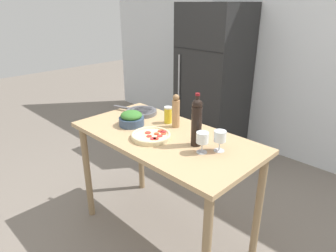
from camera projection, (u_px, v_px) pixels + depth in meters
name	position (u px, v px, depth m)	size (l,w,h in m)	color
ground_plane	(165.00, 232.00, 2.57)	(14.00, 14.00, 0.00)	slate
wall_back	(293.00, 52.00, 3.43)	(6.40, 0.08, 2.60)	silver
refrigerator	(213.00, 79.00, 3.84)	(0.75, 0.73, 1.83)	black
prep_counter	(165.00, 150.00, 2.27)	(1.44, 0.73, 0.92)	tan
wine_bottle	(197.00, 121.00, 1.99)	(0.07, 0.07, 0.37)	black
wine_glass_near	(202.00, 139.00, 1.92)	(0.08, 0.08, 0.14)	silver
wine_glass_far	(220.00, 137.00, 1.94)	(0.08, 0.08, 0.14)	silver
pepper_mill	(176.00, 111.00, 2.32)	(0.06, 0.06, 0.26)	#AD7F51
salad_bowl	(131.00, 119.00, 2.37)	(0.20, 0.20, 0.12)	#384C6B
homemade_pizza	(151.00, 136.00, 2.16)	(0.29, 0.29, 0.04)	beige
salt_canister	(168.00, 115.00, 2.42)	(0.06, 0.06, 0.14)	yellow
cast_iron_skillet	(141.00, 112.00, 2.63)	(0.42, 0.27, 0.04)	#56565B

